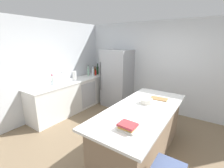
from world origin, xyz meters
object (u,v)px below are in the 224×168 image
at_px(paper_towel_roll, 75,76).
at_px(cookbook_stack, 128,127).
at_px(flower_vase, 53,82).
at_px(hot_sauce_bottle, 96,73).
at_px(syrup_bottle, 100,71).
at_px(whiskey_bottle, 95,71).
at_px(kitchen_island, 141,131).
at_px(refrigerator, 117,78).
at_px(soda_bottle, 93,72).
at_px(sink_faucet, 62,77).
at_px(mixing_bowl, 146,101).
at_px(cutting_board, 159,99).
at_px(wine_bottle, 98,70).
at_px(gin_bottle, 88,72).

bearing_deg(paper_towel_roll, cookbook_stack, -29.23).
height_order(flower_vase, hot_sauce_bottle, flower_vase).
distance_m(paper_towel_roll, syrup_bottle, 1.19).
bearing_deg(whiskey_bottle, paper_towel_roll, -86.17).
distance_m(kitchen_island, paper_towel_roll, 2.65).
xyz_separation_m(refrigerator, soda_bottle, (-0.83, -0.22, 0.16)).
distance_m(refrigerator, flower_vase, 1.95).
relative_size(kitchen_island, sink_faucet, 7.61).
bearing_deg(paper_towel_roll, mixing_bowl, -10.66).
height_order(sink_faucet, cutting_board, sink_faucet).
bearing_deg(refrigerator, wine_bottle, 175.69).
distance_m(hot_sauce_bottle, mixing_bowl, 2.75).
bearing_deg(whiskey_bottle, kitchen_island, -33.93).
bearing_deg(mixing_bowl, cutting_board, 70.16).
bearing_deg(mixing_bowl, gin_bottle, 155.51).
bearing_deg(wine_bottle, hot_sauce_bottle, -69.92).
bearing_deg(soda_bottle, mixing_bowl, -27.45).
bearing_deg(cookbook_stack, cutting_board, 91.26).
relative_size(flower_vase, syrup_bottle, 1.28).
bearing_deg(mixing_bowl, soda_bottle, 152.55).
bearing_deg(cookbook_stack, refrigerator, 125.33).
height_order(flower_vase, gin_bottle, gin_bottle).
bearing_deg(cookbook_stack, hot_sauce_bottle, 137.39).
xyz_separation_m(refrigerator, cutting_board, (1.72, -1.13, 0.03)).
bearing_deg(whiskey_bottle, sink_faucet, -90.68).
xyz_separation_m(syrup_bottle, cutting_board, (2.54, -1.30, -0.09)).
bearing_deg(cutting_board, soda_bottle, 160.34).
distance_m(syrup_bottle, soda_bottle, 0.39).
height_order(syrup_bottle, cutting_board, syrup_bottle).
bearing_deg(refrigerator, sink_faucet, -123.74).
bearing_deg(flower_vase, cutting_board, 12.60).
xyz_separation_m(flower_vase, cutting_board, (2.64, 0.59, -0.09)).
bearing_deg(wine_bottle, paper_towel_roll, -88.93).
distance_m(paper_towel_roll, soda_bottle, 0.80).
distance_m(refrigerator, whiskey_bottle, 0.92).
distance_m(wine_bottle, cutting_board, 2.86).
distance_m(whiskey_bottle, hot_sauce_bottle, 0.17).
relative_size(mixing_bowl, cutting_board, 0.68).
height_order(kitchen_island, hot_sauce_bottle, hot_sauce_bottle).
xyz_separation_m(syrup_bottle, mixing_bowl, (2.42, -1.65, -0.05)).
relative_size(gin_bottle, cutting_board, 1.05).
bearing_deg(cutting_board, flower_vase, -167.40).
xyz_separation_m(refrigerator, mixing_bowl, (1.60, -1.48, 0.06)).
xyz_separation_m(paper_towel_roll, hot_sauce_bottle, (0.05, 0.89, -0.05)).
relative_size(paper_towel_roll, hot_sauce_bottle, 1.53).
distance_m(flower_vase, soda_bottle, 1.50).
height_order(whiskey_bottle, soda_bottle, soda_bottle).
bearing_deg(wine_bottle, refrigerator, -4.31).
bearing_deg(wine_bottle, mixing_bowl, -32.08).
xyz_separation_m(refrigerator, whiskey_bottle, (-0.91, -0.02, 0.13)).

